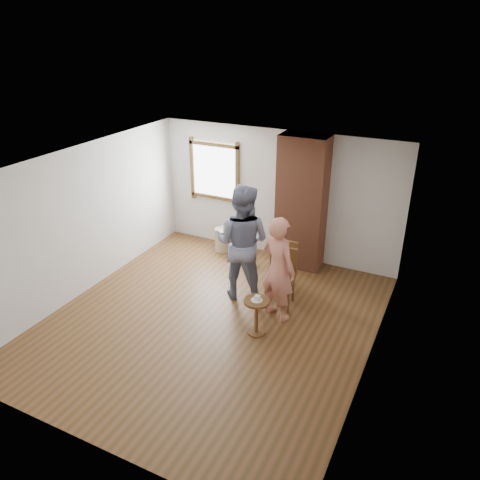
# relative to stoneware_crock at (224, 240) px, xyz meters

# --- Properties ---
(ground) EXTENTS (5.50, 5.50, 0.00)m
(ground) POSITION_rel_stoneware_crock_xyz_m (1.04, -2.40, -0.24)
(ground) COLOR brown
(ground) RESTS_ON ground
(room_shell) EXTENTS (5.04, 5.52, 2.62)m
(room_shell) POSITION_rel_stoneware_crock_xyz_m (0.98, -1.79, 1.57)
(room_shell) COLOR silver
(room_shell) RESTS_ON ground
(brick_chimney) EXTENTS (0.90, 0.50, 2.60)m
(brick_chimney) POSITION_rel_stoneware_crock_xyz_m (1.64, 0.10, 1.06)
(brick_chimney) COLOR #985236
(brick_chimney) RESTS_ON ground
(stoneware_crock) EXTENTS (0.41, 0.41, 0.48)m
(stoneware_crock) POSITION_rel_stoneware_crock_xyz_m (0.00, 0.00, 0.00)
(stoneware_crock) COLOR tan
(stoneware_crock) RESTS_ON ground
(dark_pot) EXTENTS (0.18, 0.18, 0.17)m
(dark_pot) POSITION_rel_stoneware_crock_xyz_m (0.82, -0.39, -0.16)
(dark_pot) COLOR black
(dark_pot) RESTS_ON ground
(dining_chair_left) EXTENTS (0.42, 0.42, 0.86)m
(dining_chair_left) POSITION_rel_stoneware_crock_xyz_m (1.67, -0.79, 0.24)
(dining_chair_left) COLOR brown
(dining_chair_left) RESTS_ON ground
(dining_chair_right) EXTENTS (0.53, 0.53, 1.00)m
(dining_chair_right) POSITION_rel_stoneware_crock_xyz_m (1.84, -1.37, 0.32)
(dining_chair_right) COLOR brown
(dining_chair_right) RESTS_ON ground
(side_table) EXTENTS (0.40, 0.40, 0.60)m
(side_table) POSITION_rel_stoneware_crock_xyz_m (1.83, -2.37, 0.16)
(side_table) COLOR brown
(side_table) RESTS_ON ground
(cake_plate) EXTENTS (0.18, 0.18, 0.01)m
(cake_plate) POSITION_rel_stoneware_crock_xyz_m (1.83, -2.37, 0.36)
(cake_plate) COLOR white
(cake_plate) RESTS_ON side_table
(cake_slice) EXTENTS (0.08, 0.07, 0.06)m
(cake_slice) POSITION_rel_stoneware_crock_xyz_m (1.84, -2.37, 0.40)
(cake_slice) COLOR white
(cake_slice) RESTS_ON cake_plate
(man) EXTENTS (1.07, 0.87, 2.06)m
(man) POSITION_rel_stoneware_crock_xyz_m (1.12, -1.44, 0.79)
(man) COLOR #141C38
(man) RESTS_ON ground
(person_pink) EXTENTS (0.75, 0.63, 1.76)m
(person_pink) POSITION_rel_stoneware_crock_xyz_m (1.93, -1.77, 0.64)
(person_pink) COLOR tan
(person_pink) RESTS_ON ground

